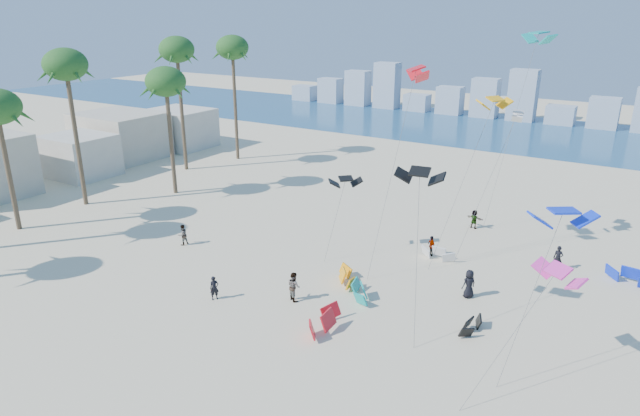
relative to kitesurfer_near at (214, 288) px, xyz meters
The scene contains 10 objects.
ground 8.67m from the kitesurfer_near, 88.58° to the right, with size 220.00×220.00×0.00m, color beige.
ocean 63.38m from the kitesurfer_near, 89.81° to the left, with size 220.00×220.00×0.00m, color navy.
kitesurfer_near is the anchor object (origin of this frame).
kitesurfer_mid 5.00m from the kitesurfer_near, 31.37° to the left, with size 0.91×0.71×1.88m, color gray.
kitesurfers_far 16.58m from the kitesurfer_near, 46.96° to the left, with size 33.38×16.33×1.87m.
grounded_kites 13.87m from the kitesurfer_near, 33.79° to the left, with size 19.32×18.45×1.05m.
flying_kites 21.97m from the kitesurfer_near, 42.01° to the left, with size 31.21×29.94×16.21m.
palm_row 25.69m from the kitesurfer_near, 160.97° to the left, with size 9.27×44.80×15.50m.
beachfront_buildings 35.68m from the kitesurfer_near, 160.00° to the left, with size 11.50×43.00×6.00m.
distant_skyline 73.42m from the kitesurfer_near, 90.76° to the left, with size 85.00×3.00×8.40m.
Camera 1 is at (21.80, -14.06, 17.06)m, focal length 30.97 mm.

